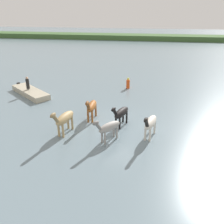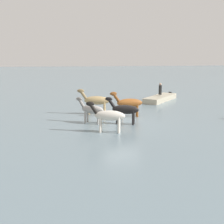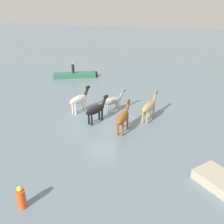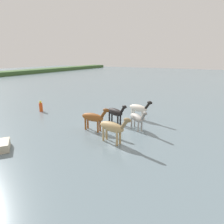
% 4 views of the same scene
% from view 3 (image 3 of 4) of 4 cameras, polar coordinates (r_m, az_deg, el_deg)
% --- Properties ---
extents(ground_plane, '(166.71, 166.71, 0.00)m').
position_cam_3_polar(ground_plane, '(18.00, -2.43, -2.46)').
color(ground_plane, slate).
extents(horse_dark_mare, '(1.18, 2.35, 1.85)m').
position_cam_3_polar(horse_dark_mare, '(17.67, -3.81, 0.64)').
color(horse_dark_mare, black).
rests_on(horse_dark_mare, ground_plane).
extents(horse_gray_outer, '(0.59, 2.50, 1.95)m').
position_cam_3_polar(horse_gray_outer, '(16.30, 2.69, -1.24)').
color(horse_gray_outer, brown).
rests_on(horse_gray_outer, ground_plane).
extents(horse_lead, '(1.05, 2.47, 1.91)m').
position_cam_3_polar(horse_lead, '(19.63, -7.83, 3.03)').
color(horse_lead, silver).
rests_on(horse_lead, ground_plane).
extents(horse_pinto_flank, '(1.00, 2.61, 2.02)m').
position_cam_3_polar(horse_pinto_flank, '(18.14, 8.91, 1.35)').
color(horse_pinto_flank, tan).
rests_on(horse_pinto_flank, ground_plane).
extents(horse_mid_herd, '(1.65, 2.03, 1.77)m').
position_cam_3_polar(horse_mid_herd, '(19.41, 0.21, 2.76)').
color(horse_mid_herd, '#9E9993').
rests_on(horse_mid_herd, ground_plane).
extents(boat_motor_center, '(5.11, 3.61, 0.75)m').
position_cam_3_polar(boat_motor_center, '(29.85, -8.79, 8.57)').
color(boat_motor_center, '#2D6B4C').
rests_on(boat_motor_center, ground_plane).
extents(person_spotter_bow, '(0.32, 0.32, 1.19)m').
position_cam_3_polar(person_spotter_bow, '(29.59, -9.31, 10.35)').
color(person_spotter_bow, black).
rests_on(person_spotter_bow, boat_motor_center).
extents(buoy_channel_marker, '(0.36, 0.36, 1.14)m').
position_cam_3_polar(buoy_channel_marker, '(11.53, -20.82, -18.65)').
color(buoy_channel_marker, '#E54C19').
rests_on(buoy_channel_marker, ground_plane).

